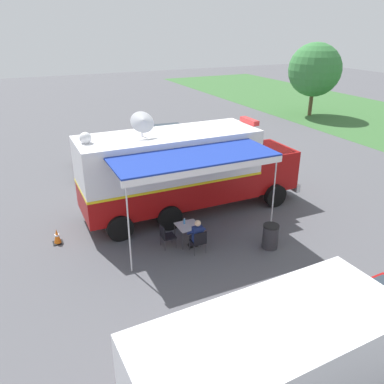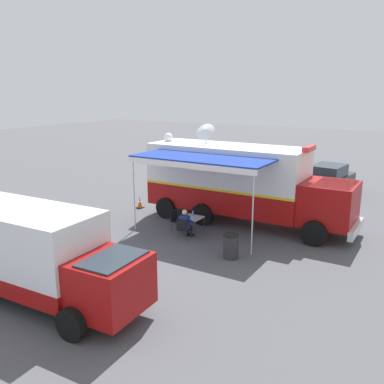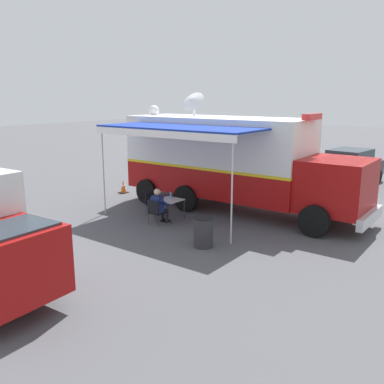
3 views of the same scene
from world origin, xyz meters
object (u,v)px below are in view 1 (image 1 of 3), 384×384
at_px(folding_chair_beside_table, 166,235).
at_px(traffic_cone, 57,236).
at_px(command_truck, 187,168).
at_px(car_behind_truck, 92,156).
at_px(folding_chair_at_table, 199,240).
at_px(trash_bin, 270,236).
at_px(folding_table, 188,227).
at_px(water_bottle, 184,221).
at_px(car_far_corner, 170,141).
at_px(support_truck, 291,368).
at_px(seated_responder, 197,234).

relative_size(folding_chair_beside_table, traffic_cone, 1.50).
bearing_deg(command_truck, car_behind_truck, -158.47).
bearing_deg(car_behind_truck, folding_chair_at_table, 9.00).
bearing_deg(trash_bin, folding_table, -121.50).
height_order(water_bottle, trash_bin, water_bottle).
height_order(command_truck, traffic_cone, command_truck).
bearing_deg(car_behind_truck, car_far_corner, 100.14).
bearing_deg(water_bottle, car_behind_truck, -170.80).
distance_m(folding_table, folding_chair_at_table, 0.82).
bearing_deg(folding_chair_beside_table, folding_table, 85.85).
bearing_deg(folding_chair_at_table, command_truck, 162.43).
distance_m(folding_chair_beside_table, traffic_cone, 4.03).
bearing_deg(car_far_corner, folding_chair_at_table, -17.05).
relative_size(folding_chair_at_table, support_truck, 0.13).
height_order(folding_chair_beside_table, car_behind_truck, car_behind_truck).
bearing_deg(water_bottle, folding_table, 22.98).
distance_m(water_bottle, seated_responder, 0.81).
relative_size(command_truck, folding_table, 11.81).
xyz_separation_m(command_truck, car_far_corner, (-7.44, 2.25, -1.06)).
bearing_deg(folding_chair_beside_table, trash_bin, 64.49).
relative_size(folding_table, folding_chair_at_table, 0.93).
height_order(water_bottle, car_behind_truck, car_behind_truck).
bearing_deg(seated_responder, support_truck, -10.08).
height_order(command_truck, folding_table, command_truck).
bearing_deg(folding_chair_beside_table, water_bottle, 97.45).
bearing_deg(seated_responder, folding_table, -175.09).
bearing_deg(water_bottle, folding_chair_at_table, 7.14).
height_order(trash_bin, car_behind_truck, car_behind_truck).
relative_size(support_truck, car_far_corner, 1.57).
height_order(command_truck, folding_chair_beside_table, command_truck).
relative_size(command_truck, car_far_corner, 2.17).
bearing_deg(trash_bin, folding_chair_beside_table, -115.51).
bearing_deg(folding_table, car_far_corner, 161.40).
relative_size(folding_chair_at_table, trash_bin, 0.96).
xyz_separation_m(water_bottle, trash_bin, (1.72, 2.60, -0.38)).
distance_m(folding_table, traffic_cone, 4.82).
bearing_deg(trash_bin, car_far_corner, 176.00).
xyz_separation_m(water_bottle, car_behind_truck, (-8.88, -1.44, 0.05)).
bearing_deg(seated_responder, traffic_cone, -120.88).
height_order(seated_responder, car_far_corner, car_far_corner).
distance_m(folding_chair_beside_table, seated_responder, 1.13).
distance_m(traffic_cone, support_truck, 9.81).
bearing_deg(folding_chair_at_table, folding_chair_beside_table, -133.71).
bearing_deg(car_far_corner, command_truck, -16.82).
bearing_deg(water_bottle, traffic_cone, -113.48).
bearing_deg(folding_table, traffic_cone, -114.94).
bearing_deg(seated_responder, water_bottle, -171.05).
xyz_separation_m(water_bottle, seated_responder, (0.77, 0.12, -0.18)).
height_order(folding_table, trash_bin, trash_bin).
bearing_deg(trash_bin, traffic_cone, -117.45).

